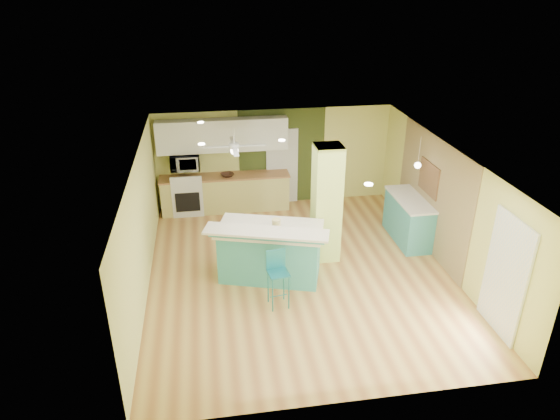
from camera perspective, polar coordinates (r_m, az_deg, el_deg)
The scene contains 23 objects.
floor at distance 10.30m, azimuth 2.17°, elevation -7.01°, with size 6.00×7.00×0.01m, color #A76C3A.
ceiling at distance 9.21m, azimuth 2.43°, elevation 6.30°, with size 6.00×7.00×0.01m, color white.
wall_back at distance 12.88m, azimuth -0.68°, elevation 6.06°, with size 6.00×0.01×2.50m, color #DCDD76.
wall_front at distance 6.81m, azimuth 8.06°, elevation -13.66°, with size 6.00×0.01×2.50m, color #DCDD76.
wall_left at distance 9.62m, azimuth -15.57°, elevation -1.92°, with size 0.01×7.00×2.50m, color #DCDD76.
wall_right at distance 10.64m, azimuth 18.39°, elevation 0.40°, with size 0.01×7.00×2.50m, color #DCDD76.
wood_panel at distance 11.12m, azimuth 16.98°, elevation 1.69°, with size 0.02×3.40×2.50m, color olive.
olive_accent at distance 12.90m, azimuth 0.21°, elevation 6.08°, with size 2.20×0.02×2.50m, color #39451B.
interior_door at distance 12.95m, azimuth 0.23°, elevation 5.00°, with size 0.82×0.05×2.00m, color silver.
french_door at distance 8.99m, azimuth 24.34°, elevation -6.92°, with size 0.04×1.08×2.10m, color white.
column at distance 10.26m, azimuth 5.33°, elevation 0.73°, with size 0.55×0.55×2.50m, color #C3DD66.
kitchen_run at distance 12.77m, azimuth -6.25°, elevation 1.98°, with size 3.25×0.63×0.94m.
stove at distance 12.77m, azimuth -10.50°, elevation 1.63°, with size 0.76×0.66×1.08m.
upper_cabinets at distance 12.38m, azimuth -6.60°, elevation 8.49°, with size 3.20×0.34×0.80m, color white.
microwave at distance 12.46m, azimuth -10.82°, elevation 5.40°, with size 0.70×0.48×0.39m, color white.
ceiling_fan at distance 11.09m, azimuth -5.25°, elevation 7.24°, with size 1.41×1.41×0.61m.
pendant_lamp at distance 10.88m, azimuth 15.47°, elevation 4.96°, with size 0.14×0.14×0.69m.
wall_decor at distance 11.17m, azimuth 16.65°, elevation 3.50°, with size 0.03×0.90×0.70m, color brown.
peninsula at distance 9.87m, azimuth -1.15°, elevation -4.68°, with size 2.44×1.80×1.24m.
bar_stool at distance 8.98m, azimuth -0.32°, elevation -6.82°, with size 0.41×0.41×1.09m.
side_counter at distance 11.60m, azimuth 14.51°, elevation -1.00°, with size 0.68×1.59×1.03m.
fruit_bowl at distance 12.52m, azimuth -6.05°, elevation 4.00°, with size 0.32×0.32×0.08m, color #351E15.
canister at distance 9.59m, azimuth -0.42°, elevation -1.56°, with size 0.17×0.17×0.19m, color gold.
Camera 1 is at (-1.72, -8.53, 5.51)m, focal length 32.00 mm.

